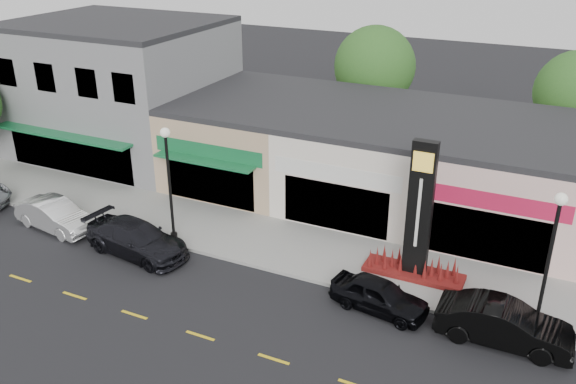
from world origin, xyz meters
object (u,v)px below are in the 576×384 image
at_px(car_white_van, 55,215).
at_px(pylon_sign, 418,230).
at_px(lamp_west_near, 169,173).
at_px(lamp_east_near, 551,250).
at_px(car_black_conv, 504,324).
at_px(car_dark_sedan, 136,239).
at_px(car_black_sedan, 379,295).

bearing_deg(car_white_van, pylon_sign, -71.79).
xyz_separation_m(lamp_west_near, pylon_sign, (11.00, 1.70, -1.20)).
bearing_deg(lamp_east_near, car_black_conv, -131.93).
bearing_deg(lamp_west_near, lamp_east_near, 0.00).
height_order(pylon_sign, car_dark_sedan, pylon_sign).
bearing_deg(lamp_east_near, lamp_west_near, 180.00).
bearing_deg(lamp_west_near, car_black_conv, -4.34).
bearing_deg(car_dark_sedan, lamp_east_near, -77.41).
height_order(car_white_van, car_black_conv, car_black_conv).
xyz_separation_m(lamp_west_near, car_dark_sedan, (-0.84, -1.64, -2.73)).
relative_size(car_black_sedan, car_black_conv, 0.82).
relative_size(pylon_sign, car_dark_sedan, 1.16).
bearing_deg(car_black_conv, lamp_west_near, 85.24).
bearing_deg(lamp_east_near, car_black_sedan, -168.62).
xyz_separation_m(lamp_east_near, car_black_sedan, (-5.63, -1.13, -2.82)).
distance_m(lamp_east_near, car_black_sedan, 6.39).
distance_m(lamp_west_near, car_black_sedan, 10.81).
distance_m(car_dark_sedan, car_black_sedan, 11.23).
height_order(car_dark_sedan, car_black_conv, car_black_conv).
xyz_separation_m(car_white_van, car_dark_sedan, (5.11, -0.23, 0.02)).
bearing_deg(pylon_sign, car_white_van, -169.63).
bearing_deg(car_black_conv, car_black_sedan, 89.53).
bearing_deg(car_black_conv, pylon_sign, 54.13).
relative_size(lamp_west_near, lamp_east_near, 1.00).
height_order(car_white_van, car_black_sedan, car_white_van).
relative_size(lamp_east_near, car_dark_sedan, 1.06).
height_order(lamp_west_near, pylon_sign, pylon_sign).
bearing_deg(car_black_sedan, lamp_west_near, 92.40).
distance_m(car_black_sedan, car_black_conv, 4.61).
distance_m(lamp_east_near, car_black_conv, 3.10).
xyz_separation_m(lamp_west_near, car_black_conv, (14.98, -1.14, -2.70)).
xyz_separation_m(pylon_sign, car_dark_sedan, (-11.84, -3.33, -1.52)).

